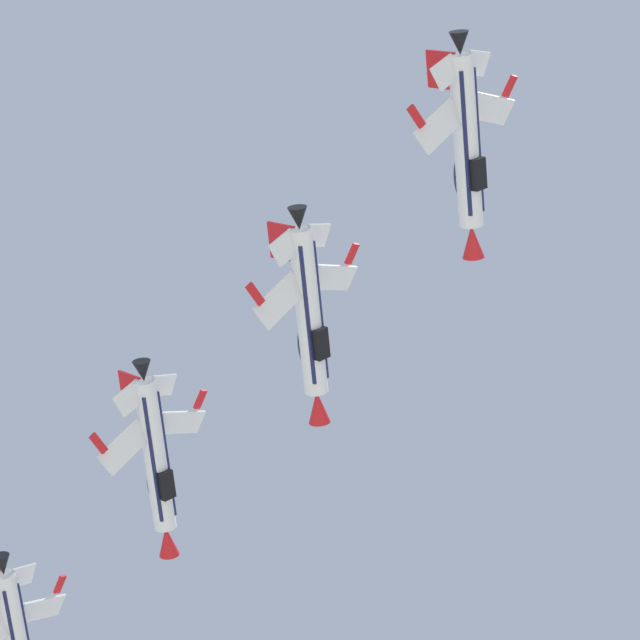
# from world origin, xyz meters

# --- Properties ---
(fighter_jet_left_wing) EXTENTS (8.08, 15.61, 7.01)m
(fighter_jet_left_wing) POSITION_xyz_m (-3.18, 51.04, 106.78)
(fighter_jet_left_wing) COLOR white
(fighter_jet_right_wing) EXTENTS (7.94, 15.61, 7.31)m
(fighter_jet_right_wing) POSITION_xyz_m (5.36, 36.30, 103.03)
(fighter_jet_right_wing) COLOR white
(fighter_jet_left_outer) EXTENTS (8.08, 15.61, 6.99)m
(fighter_jet_left_outer) POSITION_xyz_m (13.59, 23.03, 106.02)
(fighter_jet_left_outer) COLOR white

